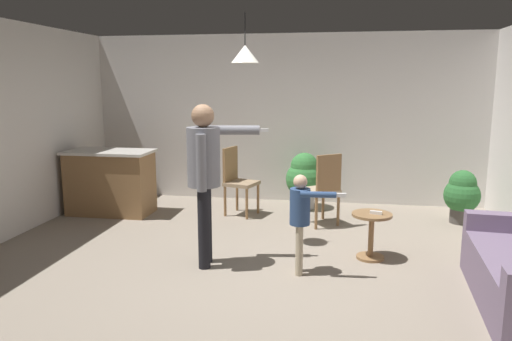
{
  "coord_description": "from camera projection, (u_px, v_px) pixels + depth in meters",
  "views": [
    {
      "loc": [
        0.87,
        -4.64,
        1.94
      ],
      "look_at": [
        0.01,
        0.4,
        1.0
      ],
      "focal_mm": 33.82,
      "sensor_mm": 36.0,
      "label": 1
    }
  ],
  "objects": [
    {
      "name": "potted_plant_by_wall",
      "position": [
        304.0,
        178.0,
        7.46
      ],
      "size": [
        0.57,
        0.57,
        0.87
      ],
      "color": "#B7B2AD",
      "rests_on": "ground"
    },
    {
      "name": "side_table_by_couch",
      "position": [
        371.0,
        230.0,
        5.32
      ],
      "size": [
        0.44,
        0.44,
        0.52
      ],
      "color": "olive",
      "rests_on": "ground"
    },
    {
      "name": "wall_back",
      "position": [
        285.0,
        119.0,
        7.85
      ],
      "size": [
        6.4,
        0.1,
        2.7
      ],
      "primitive_type": "cube",
      "color": "silver",
      "rests_on": "ground"
    },
    {
      "name": "dining_chair_near_wall",
      "position": [
        237.0,
        178.0,
        7.1
      ],
      "size": [
        0.53,
        0.53,
        1.0
      ],
      "rotation": [
        0.0,
        0.0,
        4.41
      ],
      "color": "olive",
      "rests_on": "ground"
    },
    {
      "name": "ceiling_light_pendant",
      "position": [
        245.0,
        54.0,
        5.41
      ],
      "size": [
        0.32,
        0.32,
        0.55
      ],
      "color": "silver"
    },
    {
      "name": "person_child",
      "position": [
        301.0,
        213.0,
        4.85
      ],
      "size": [
        0.56,
        0.3,
        1.03
      ],
      "rotation": [
        0.0,
        0.0,
        -1.49
      ],
      "color": "tan",
      "rests_on": "ground"
    },
    {
      "name": "spare_remote_on_table",
      "position": [
        376.0,
        213.0,
        5.25
      ],
      "size": [
        0.13,
        0.06,
        0.04
      ],
      "primitive_type": "cube",
      "rotation": [
        0.0,
        0.0,
        1.37
      ],
      "color": "white",
      "rests_on": "side_table_by_couch"
    },
    {
      "name": "potted_plant_corner",
      "position": [
        462.0,
        194.0,
        6.67
      ],
      "size": [
        0.49,
        0.49,
        0.75
      ],
      "color": "#4C4742",
      "rests_on": "ground"
    },
    {
      "name": "ground",
      "position": [
        249.0,
        272.0,
        4.99
      ],
      "size": [
        7.68,
        7.68,
        0.0
      ],
      "primitive_type": "plane",
      "color": "gray"
    },
    {
      "name": "person_adult",
      "position": [
        205.0,
        167.0,
        5.01
      ],
      "size": [
        0.81,
        0.58,
        1.72
      ],
      "rotation": [
        0.0,
        0.0,
        -1.41
      ],
      "color": "black",
      "rests_on": "ground"
    },
    {
      "name": "dining_chair_by_counter",
      "position": [
        323.0,
        187.0,
        6.52
      ],
      "size": [
        0.59,
        0.59,
        1.0
      ],
      "rotation": [
        0.0,
        0.0,
        0.64
      ],
      "color": "olive",
      "rests_on": "ground"
    },
    {
      "name": "kitchen_counter",
      "position": [
        111.0,
        182.0,
        7.16
      ],
      "size": [
        1.26,
        0.66,
        0.95
      ],
      "color": "olive",
      "rests_on": "ground"
    }
  ]
}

